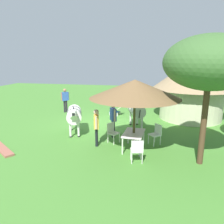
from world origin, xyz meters
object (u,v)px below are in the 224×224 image
(patio_chair_west_end, at_px, (156,133))
(zebra_by_umbrella, at_px, (74,115))
(guest_beside_umbrella, at_px, (96,124))
(striped_lounge_chair, at_px, (116,111))
(zebra_nearest_camera, at_px, (136,109))
(standing_watcher, at_px, (65,98))
(patio_dining_table, at_px, (134,135))
(guest_behind_table, at_px, (113,117))
(patio_chair_near_lawn, at_px, (137,149))
(acacia_tree_right_background, at_px, (219,50))
(thatched_hut, at_px, (192,86))
(shade_umbrella, at_px, (135,89))
(patio_chair_east_end, at_px, (112,131))
(acacia_tree_far_lawn, at_px, (210,63))

(patio_chair_west_end, distance_m, zebra_by_umbrella, 4.10)
(patio_chair_west_end, bearing_deg, guest_beside_umbrella, 65.13)
(striped_lounge_chair, xyz_separation_m, zebra_nearest_camera, (2.40, 1.56, 0.76))
(patio_chair_west_end, bearing_deg, standing_watcher, 13.08)
(striped_lounge_chair, relative_size, zebra_nearest_camera, 0.44)
(patio_dining_table, height_order, striped_lounge_chair, patio_dining_table)
(guest_behind_table, relative_size, striped_lounge_chair, 1.86)
(patio_chair_near_lawn, height_order, zebra_nearest_camera, zebra_nearest_camera)
(guest_behind_table, relative_size, acacia_tree_right_background, 0.33)
(thatched_hut, height_order, guest_behind_table, thatched_hut)
(shade_umbrella, relative_size, guest_beside_umbrella, 2.21)
(patio_chair_east_end, bearing_deg, acacia_tree_right_background, 176.39)
(striped_lounge_chair, xyz_separation_m, acacia_tree_right_background, (-4.67, 7.22, 4.05))
(zebra_by_umbrella, relative_size, acacia_tree_right_background, 0.40)
(shade_umbrella, height_order, patio_chair_near_lawn, shade_umbrella)
(patio_dining_table, bearing_deg, patio_chair_east_end, -120.84)
(standing_watcher, bearing_deg, guest_behind_table, 87.27)
(thatched_hut, relative_size, acacia_tree_far_lawn, 1.08)
(patio_chair_east_end, height_order, zebra_nearest_camera, zebra_nearest_camera)
(acacia_tree_right_background, bearing_deg, acacia_tree_far_lawn, -15.36)
(patio_chair_near_lawn, bearing_deg, zebra_by_umbrella, 131.43)
(patio_chair_east_end, height_order, acacia_tree_far_lawn, acacia_tree_far_lawn)
(guest_beside_umbrella, distance_m, acacia_tree_right_background, 12.71)
(guest_behind_table, xyz_separation_m, acacia_tree_far_lawn, (2.04, 3.61, 2.56))
(patio_chair_west_end, xyz_separation_m, guest_behind_table, (-0.51, -2.03, 0.48))
(zebra_by_umbrella, bearing_deg, acacia_tree_right_background, -154.39)
(patio_chair_near_lawn, relative_size, guest_beside_umbrella, 0.55)
(patio_chair_east_end, bearing_deg, acacia_tree_far_lawn, 99.54)
(standing_watcher, relative_size, acacia_tree_far_lawn, 0.37)
(patio_chair_west_end, relative_size, acacia_tree_right_background, 0.18)
(standing_watcher, bearing_deg, zebra_nearest_camera, 106.46)
(patio_chair_west_end, distance_m, acacia_tree_right_background, 11.05)
(thatched_hut, relative_size, patio_chair_west_end, 5.41)
(patio_chair_near_lawn, bearing_deg, patio_chair_east_end, 113.85)
(thatched_hut, height_order, guest_beside_umbrella, thatched_hut)
(zebra_nearest_camera, height_order, acacia_tree_far_lawn, acacia_tree_far_lawn)
(patio_dining_table, relative_size, patio_chair_near_lawn, 1.53)
(guest_beside_umbrella, distance_m, guest_behind_table, 1.30)
(patio_dining_table, height_order, zebra_nearest_camera, zebra_nearest_camera)
(shade_umbrella, distance_m, acacia_tree_right_background, 11.62)
(patio_chair_west_end, xyz_separation_m, acacia_tree_right_background, (-9.33, 4.56, 3.78))
(zebra_by_umbrella, bearing_deg, acacia_tree_far_lawn, 139.41)
(patio_chair_east_end, height_order, guest_beside_umbrella, guest_beside_umbrella)
(patio_dining_table, relative_size, acacia_tree_far_lawn, 0.31)
(shade_umbrella, relative_size, acacia_tree_far_lawn, 0.80)
(shade_umbrella, height_order, patio_chair_west_end, shade_umbrella)
(zebra_nearest_camera, bearing_deg, shade_umbrella, -104.26)
(zebra_by_umbrella, bearing_deg, striped_lounge_chair, -128.49)
(guest_beside_umbrella, height_order, zebra_by_umbrella, guest_beside_umbrella)
(zebra_nearest_camera, bearing_deg, acacia_tree_far_lawn, -72.40)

